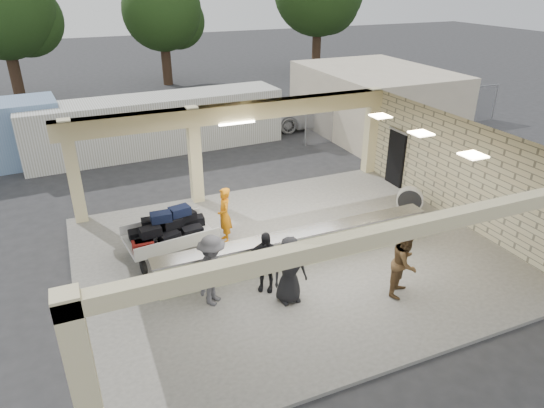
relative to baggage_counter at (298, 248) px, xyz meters
name	(u,v)px	position (x,y,z in m)	size (l,w,h in m)	color
ground	(291,257)	(0.00, 0.50, -0.59)	(120.00, 120.00, 0.00)	#29292C
pavilion	(288,206)	(0.21, 1.16, 0.76)	(12.01, 10.00, 3.55)	#65625D
baggage_counter	(298,248)	(0.00, 0.00, 0.00)	(8.20, 0.58, 0.98)	beige
luggage_cart	(168,232)	(-3.26, 1.83, 0.28)	(2.62, 1.81, 1.43)	silver
drum_fan	(410,200)	(4.84, 1.31, 0.04)	(0.87, 0.79, 0.98)	silver
baggage_handler	(225,215)	(-1.51, 2.00, 0.39)	(0.64, 0.35, 1.76)	orange
passenger_a	(405,263)	(1.83, -2.33, 0.41)	(0.87, 0.38, 1.79)	brown
passenger_b	(265,261)	(-1.34, -0.81, 0.35)	(0.98, 0.36, 1.68)	black
passenger_c	(212,270)	(-2.74, -0.83, 0.45)	(1.22, 0.43, 1.88)	#444348
passenger_d	(290,270)	(-0.97, -1.48, 0.41)	(0.87, 0.36, 1.79)	black
car_white_a	(314,110)	(7.10, 12.64, 0.21)	(2.63, 5.54, 1.58)	silver
car_white_b	(349,99)	(10.56, 14.63, 0.10)	(1.62, 4.33, 1.37)	silver
car_dark	(252,103)	(4.72, 15.99, 0.07)	(1.40, 3.96, 1.32)	black
container_white	(157,124)	(-1.61, 11.65, 0.68)	(11.71, 2.34, 2.54)	white
fence	(409,112)	(11.00, 9.50, 0.47)	(12.06, 0.06, 2.03)	gray
tree_left	(7,10)	(-7.68, 24.66, 5.00)	(6.60, 6.30, 9.00)	#382619
tree_mid	(166,14)	(2.32, 26.66, 4.38)	(6.00, 5.60, 8.00)	#382619
adjacent_building	(374,100)	(9.50, 10.50, 1.01)	(6.00, 8.00, 3.20)	beige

